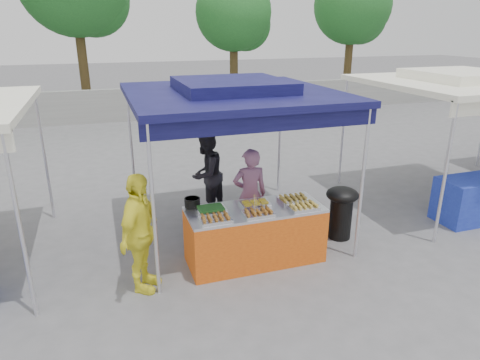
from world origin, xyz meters
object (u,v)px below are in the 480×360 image
object	(u,v)px
helper_man	(206,174)
customer_person	(140,234)
vendor_table	(255,235)
vendor_woman	(250,195)
cooking_pot	(192,202)
wok_burner	(341,208)

from	to	relation	value
helper_man	customer_person	world-z (taller)	customer_person
vendor_table	vendor_woman	size ratio (longest dim) A/B	1.29
vendor_table	cooking_pot	xyz separation A→B (m)	(-0.85, 0.35, 0.49)
vendor_table	helper_man	size ratio (longest dim) A/B	1.26
vendor_table	customer_person	bearing A→B (deg)	-172.23
cooking_pot	wok_burner	size ratio (longest dim) A/B	0.26
vendor_table	vendor_woman	xyz separation A→B (m)	(0.17, 0.72, 0.35)
cooking_pot	wok_burner	xyz separation A→B (m)	(2.46, -0.10, -0.39)
customer_person	wok_burner	bearing A→B (deg)	-51.87
vendor_table	customer_person	world-z (taller)	customer_person
cooking_pot	helper_man	distance (m)	1.64
cooking_pot	customer_person	bearing A→B (deg)	-144.91
wok_burner	helper_man	bearing A→B (deg)	144.60
cooking_pot	customer_person	xyz separation A→B (m)	(-0.82, -0.58, -0.10)
wok_burner	vendor_woman	distance (m)	1.53
vendor_table	wok_burner	size ratio (longest dim) A/B	2.24
helper_man	wok_burner	bearing A→B (deg)	95.74
vendor_woman	helper_man	size ratio (longest dim) A/B	0.97
wok_burner	cooking_pot	bearing A→B (deg)	-176.70
wok_burner	helper_man	xyz separation A→B (m)	(-1.87, 1.62, 0.26)
helper_man	customer_person	xyz separation A→B (m)	(-1.42, -2.10, 0.02)
vendor_woman	customer_person	world-z (taller)	customer_person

